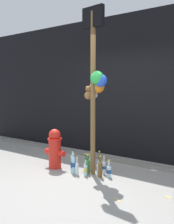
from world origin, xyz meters
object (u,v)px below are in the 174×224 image
Objects in this scene: bottle_6 at (73,163)px; bottle_10 at (86,170)px; memorial_post at (95,78)px; bottle_8 at (99,162)px; bottle_7 at (86,165)px; bottle_11 at (77,168)px; fire_hydrant at (55,148)px; bottle_3 at (74,165)px; bottle_0 at (88,166)px; bottle_4 at (90,164)px; bottle_2 at (98,169)px; bottle_1 at (100,169)px; bottle_9 at (109,171)px; bottle_5 at (104,167)px.

bottle_10 is (0.33, -0.05, -0.05)m from bottle_6.
bottle_8 is at bearing 104.99° from memorial_post.
bottle_7 reaches higher than bottle_11.
fire_hydrant reaches higher than bottle_3.
bottle_11 is (-0.17, -0.49, -0.02)m from bottle_8.
bottle_4 is at bearing 111.67° from bottle_0.
bottle_2 is 0.84× the size of bottle_8.
bottle_2 is 0.93× the size of bottle_11.
bottle_4 is at bearing 70.08° from bottle_3.
bottle_6 is (-0.59, -0.04, 0.01)m from bottle_1.
bottle_10 is (0.25, 0.03, -0.05)m from bottle_3.
bottle_11 is at bearing -7.17° from fire_hydrant.
memorial_post reaches higher than bottle_4.
bottle_3 is at bearing -146.35° from memorial_post.
bottle_2 is 0.21m from bottle_9.
bottle_0 is 0.99× the size of bottle_8.
memorial_post is 1.64m from bottle_3.
memorial_post is 1.61m from bottle_0.
fire_hydrant reaches higher than bottle_9.
bottle_8 is (-0.21, 0.17, 0.02)m from bottle_5.
bottle_6 is at bearing 2.01° from fire_hydrant.
bottle_5 is 0.93× the size of bottle_8.
bottle_3 is 0.11m from bottle_6.
bottle_11 is (-0.12, -0.16, -0.03)m from bottle_0.
bottle_1 is 0.43m from bottle_11.
fire_hydrant is 2.17× the size of bottle_7.
bottle_9 is at bearing -29.62° from bottle_5.
bottle_10 is (0.11, -0.16, -0.03)m from bottle_7.
fire_hydrant is 2.02× the size of bottle_3.
bottle_11 is at bearing -27.42° from bottle_6.
bottle_2 is 0.97× the size of bottle_4.
bottle_9 is at bearing -0.30° from memorial_post.
bottle_6 is at bearing -166.50° from bottle_2.
bottle_7 is (-0.28, -0.00, 0.03)m from bottle_2.
memorial_post is at bearing 18.84° from bottle_6.
bottle_11 is at bearing -139.91° from bottle_5.
bottle_3 is at bearing -42.70° from bottle_6.
memorial_post is at bearing 179.70° from bottle_9.
bottle_10 is (-0.01, -0.45, -0.04)m from bottle_8.
bottle_10 is at bearing -134.91° from bottle_2.
bottle_5 is at bearing 32.92° from bottle_3.
fire_hydrant reaches higher than bottle_4.
fire_hydrant is at bearing -172.28° from bottle_9.
bottle_7 is at bearing 27.56° from bottle_6.
bottle_8 is at bearing 140.39° from bottle_5.
bottle_4 is 1.02× the size of bottle_9.
bottle_3 is 0.10m from bottle_11.
bottle_2 is (0.93, 0.13, -0.27)m from fire_hydrant.
bottle_7 is at bearing -177.15° from bottle_9.
fire_hydrant reaches higher than bottle_1.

